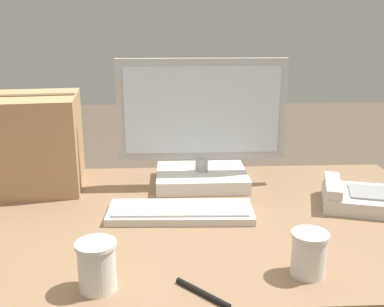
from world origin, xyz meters
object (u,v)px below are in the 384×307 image
(monitor, at_px, (202,135))
(desk_phone, at_px, (353,197))
(keyboard, at_px, (181,212))
(paper_cup_left, at_px, (97,266))
(paper_cup_right, at_px, (309,253))
(pen_marker, at_px, (202,293))
(cardboard_box, at_px, (21,142))

(monitor, relative_size, desk_phone, 2.30)
(monitor, relative_size, keyboard, 1.32)
(keyboard, xyz_separation_m, desk_phone, (0.53, 0.05, 0.01))
(desk_phone, xyz_separation_m, paper_cup_left, (-0.71, -0.41, 0.03))
(paper_cup_left, bearing_deg, keyboard, 63.01)
(monitor, xyz_separation_m, desk_phone, (0.45, -0.21, -0.15))
(paper_cup_left, relative_size, paper_cup_right, 1.07)
(pen_marker, bearing_deg, desk_phone, 87.64)
(desk_phone, height_order, cardboard_box, cardboard_box)
(paper_cup_right, bearing_deg, cardboard_box, 143.23)
(pen_marker, bearing_deg, paper_cup_right, 61.57)
(monitor, bearing_deg, cardboard_box, 179.26)
(cardboard_box, xyz_separation_m, pen_marker, (0.56, -0.67, -0.15))
(desk_phone, bearing_deg, monitor, 170.96)
(paper_cup_left, bearing_deg, desk_phone, 30.18)
(paper_cup_left, bearing_deg, paper_cup_right, 4.35)
(monitor, distance_m, pen_marker, 0.69)
(paper_cup_right, bearing_deg, keyboard, 130.42)
(monitor, xyz_separation_m, paper_cup_left, (-0.26, -0.63, -0.12))
(paper_cup_left, height_order, pen_marker, paper_cup_left)
(cardboard_box, bearing_deg, monitor, -0.74)
(monitor, bearing_deg, desk_phone, -25.45)
(desk_phone, relative_size, pen_marker, 2.23)
(desk_phone, height_order, paper_cup_left, paper_cup_left)
(keyboard, height_order, pen_marker, keyboard)
(keyboard, bearing_deg, paper_cup_right, -47.36)
(desk_phone, distance_m, paper_cup_right, 0.46)
(paper_cup_left, relative_size, pen_marker, 0.99)
(monitor, distance_m, paper_cup_right, 0.64)
(paper_cup_left, relative_size, cardboard_box, 0.26)
(desk_phone, distance_m, paper_cup_left, 0.82)
(cardboard_box, bearing_deg, pen_marker, -49.98)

